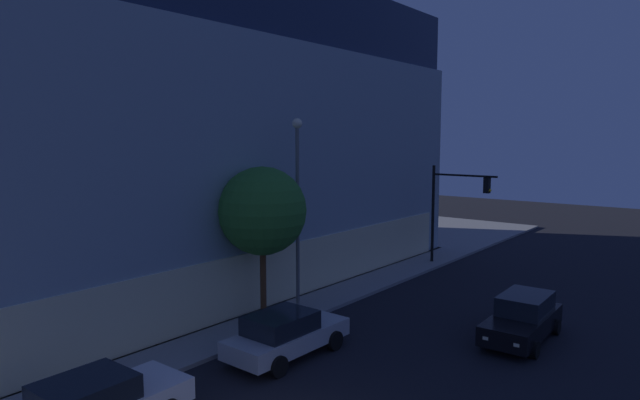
{
  "coord_description": "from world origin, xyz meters",
  "views": [
    {
      "loc": [
        -8.65,
        -8.02,
        7.66
      ],
      "look_at": [
        7.83,
        5.07,
        5.31
      ],
      "focal_mm": 30.65,
      "sensor_mm": 36.0,
      "label": 1
    }
  ],
  "objects_px": {
    "car_silver": "(286,334)",
    "car_black": "(523,318)",
    "modern_building": "(152,138)",
    "traffic_light_far_corner": "(453,200)",
    "street_lamp_sidewalk": "(297,192)",
    "sidewalk_tree": "(262,211)"
  },
  "relations": [
    {
      "from": "sidewalk_tree",
      "to": "car_black",
      "type": "height_order",
      "value": "sidewalk_tree"
    },
    {
      "from": "street_lamp_sidewalk",
      "to": "traffic_light_far_corner",
      "type": "bearing_deg",
      "value": -6.97
    },
    {
      "from": "traffic_light_far_corner",
      "to": "modern_building",
      "type": "bearing_deg",
      "value": 129.57
    },
    {
      "from": "modern_building",
      "to": "car_black",
      "type": "distance_m",
      "value": 22.23
    },
    {
      "from": "sidewalk_tree",
      "to": "car_black",
      "type": "distance_m",
      "value": 11.09
    },
    {
      "from": "street_lamp_sidewalk",
      "to": "car_black",
      "type": "distance_m",
      "value": 10.39
    },
    {
      "from": "traffic_light_far_corner",
      "to": "sidewalk_tree",
      "type": "relative_size",
      "value": 0.93
    },
    {
      "from": "street_lamp_sidewalk",
      "to": "car_black",
      "type": "height_order",
      "value": "street_lamp_sidewalk"
    },
    {
      "from": "street_lamp_sidewalk",
      "to": "car_silver",
      "type": "xyz_separation_m",
      "value": [
        -4.04,
        -2.91,
        -4.55
      ]
    },
    {
      "from": "traffic_light_far_corner",
      "to": "street_lamp_sidewalk",
      "type": "xyz_separation_m",
      "value": [
        -12.39,
        1.52,
        1.33
      ]
    },
    {
      "from": "traffic_light_far_corner",
      "to": "sidewalk_tree",
      "type": "bearing_deg",
      "value": 172.16
    },
    {
      "from": "sidewalk_tree",
      "to": "car_black",
      "type": "bearing_deg",
      "value": -63.76
    },
    {
      "from": "traffic_light_far_corner",
      "to": "street_lamp_sidewalk",
      "type": "relative_size",
      "value": 0.71
    },
    {
      "from": "modern_building",
      "to": "traffic_light_far_corner",
      "type": "relative_size",
      "value": 5.29
    },
    {
      "from": "sidewalk_tree",
      "to": "traffic_light_far_corner",
      "type": "bearing_deg",
      "value": -7.84
    },
    {
      "from": "sidewalk_tree",
      "to": "car_silver",
      "type": "bearing_deg",
      "value": -124.58
    },
    {
      "from": "modern_building",
      "to": "traffic_light_far_corner",
      "type": "height_order",
      "value": "modern_building"
    },
    {
      "from": "car_silver",
      "to": "car_black",
      "type": "relative_size",
      "value": 1.01
    },
    {
      "from": "modern_building",
      "to": "car_silver",
      "type": "distance_m",
      "value": 17.35
    },
    {
      "from": "modern_building",
      "to": "sidewalk_tree",
      "type": "bearing_deg",
      "value": -103.56
    },
    {
      "from": "traffic_light_far_corner",
      "to": "car_silver",
      "type": "distance_m",
      "value": 16.8
    },
    {
      "from": "traffic_light_far_corner",
      "to": "car_silver",
      "type": "xyz_separation_m",
      "value": [
        -16.43,
        -1.39,
        -3.22
      ]
    }
  ]
}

